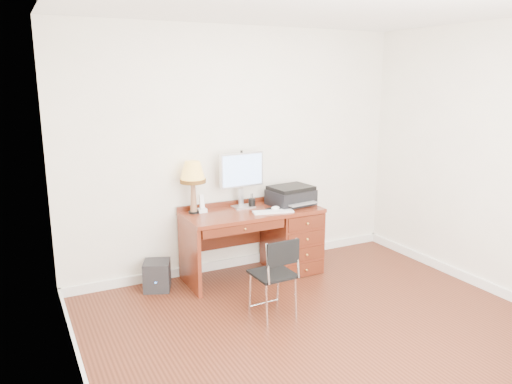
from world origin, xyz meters
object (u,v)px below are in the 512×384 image
printer (291,195)px  phone (202,207)px  leg_lamp (193,175)px  chair (276,270)px  desk (278,236)px  monitor (242,173)px  equipment_box (157,275)px

printer → phone: (-1.02, 0.14, -0.05)m
phone → leg_lamp: bearing=177.0°
leg_lamp → chair: bearing=-73.5°
leg_lamp → phone: leg_lamp is taller
chair → phone: bearing=100.0°
desk → monitor: monitor is taller
leg_lamp → chair: 1.40m
equipment_box → phone: bearing=29.5°
phone → desk: bearing=-11.4°
monitor → phone: (-0.48, -0.01, -0.33)m
chair → desk: bearing=57.6°
equipment_box → leg_lamp: bearing=31.5°
phone → equipment_box: bearing=-172.8°
monitor → leg_lamp: monitor is taller
leg_lamp → chair: size_ratio=0.72×
printer → chair: printer is taller
desk → phone: phone is taller
chair → printer: bearing=51.1°
monitor → chair: monitor is taller
printer → chair: size_ratio=0.68×
desk → printer: printer is taller
leg_lamp → equipment_box: size_ratio=1.81×
leg_lamp → monitor: bearing=0.6°
printer → chair: (-0.76, -1.03, -0.39)m
monitor → printer: 0.62m
leg_lamp → equipment_box: 1.10m
desk → chair: 1.16m
printer → equipment_box: (-1.55, 0.07, -0.70)m
phone → chair: 1.24m
desk → equipment_box: 1.40m
desk → printer: size_ratio=2.88×
leg_lamp → chair: leg_lamp is taller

